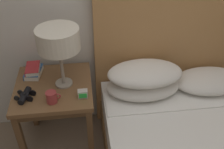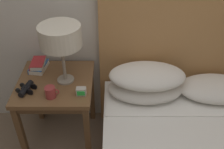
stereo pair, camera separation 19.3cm
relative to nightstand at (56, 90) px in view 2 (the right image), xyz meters
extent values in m
cube|color=brown|center=(0.00, 0.00, 0.07)|extent=(0.58, 0.58, 0.04)
cube|color=brown|center=(0.00, 0.00, 0.03)|extent=(0.55, 0.55, 0.05)
cube|color=brown|center=(-0.25, -0.26, -0.26)|extent=(0.04, 0.04, 0.61)
cube|color=brown|center=(0.26, -0.26, -0.26)|extent=(0.04, 0.04, 0.61)
cube|color=brown|center=(-0.25, 0.26, -0.26)|extent=(0.04, 0.04, 0.61)
cube|color=brown|center=(0.26, 0.26, -0.26)|extent=(0.04, 0.04, 0.61)
cube|color=white|center=(0.99, -0.08, -0.08)|extent=(1.19, 0.28, 0.01)
cube|color=#AD7A47|center=(0.99, 0.27, 0.07)|extent=(1.30, 0.06, 1.27)
ellipsoid|color=silver|center=(0.71, 0.03, -0.01)|extent=(0.60, 0.36, 0.15)
ellipsoid|color=silver|center=(1.28, 0.03, -0.01)|extent=(0.60, 0.36, 0.15)
ellipsoid|color=silver|center=(0.72, 0.03, 0.11)|extent=(0.60, 0.36, 0.15)
cylinder|color=gray|center=(0.08, 0.01, 0.09)|extent=(0.13, 0.13, 0.01)
cylinder|color=gray|center=(0.08, 0.01, 0.25)|extent=(0.02, 0.02, 0.30)
cylinder|color=beige|center=(0.08, 0.01, 0.47)|extent=(0.30, 0.30, 0.15)
cube|color=silver|center=(-0.16, 0.17, 0.11)|extent=(0.14, 0.20, 0.04)
cube|color=#2D568E|center=(-0.16, 0.17, 0.13)|extent=(0.14, 0.21, 0.00)
cube|color=#2D568E|center=(-0.21, 0.18, 0.11)|extent=(0.03, 0.19, 0.04)
cube|color=silver|center=(-0.16, 0.17, 0.14)|extent=(0.11, 0.17, 0.03)
cube|color=#B2282D|center=(-0.16, 0.17, 0.16)|extent=(0.11, 0.18, 0.00)
cube|color=#B2282D|center=(-0.21, 0.16, 0.14)|extent=(0.01, 0.18, 0.03)
cylinder|color=black|center=(-0.20, -0.15, 0.11)|extent=(0.06, 0.10, 0.04)
cylinder|color=black|center=(-0.15, -0.16, 0.11)|extent=(0.05, 0.02, 0.05)
cylinder|color=black|center=(-0.24, -0.14, 0.11)|extent=(0.04, 0.02, 0.04)
cylinder|color=black|center=(-0.18, -0.09, 0.11)|extent=(0.06, 0.10, 0.04)
cylinder|color=black|center=(-0.14, -0.10, 0.11)|extent=(0.05, 0.02, 0.05)
cylinder|color=black|center=(-0.23, -0.08, 0.11)|extent=(0.04, 0.02, 0.04)
cube|color=black|center=(-0.19, -0.12, 0.12)|extent=(0.06, 0.05, 0.01)
cylinder|color=black|center=(-0.19, -0.12, 0.12)|extent=(0.02, 0.01, 0.02)
cylinder|color=#993333|center=(0.01, -0.18, 0.13)|extent=(0.08, 0.08, 0.08)
torus|color=#993333|center=(0.05, -0.18, 0.13)|extent=(0.05, 0.01, 0.05)
cube|color=#B7B2A8|center=(0.22, -0.16, 0.12)|extent=(0.07, 0.04, 0.06)
cube|color=green|center=(0.22, -0.18, 0.12)|extent=(0.06, 0.00, 0.04)
camera|label=1|loc=(0.25, -1.60, 1.32)|focal=42.00mm
camera|label=2|loc=(0.44, -1.61, 1.32)|focal=42.00mm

